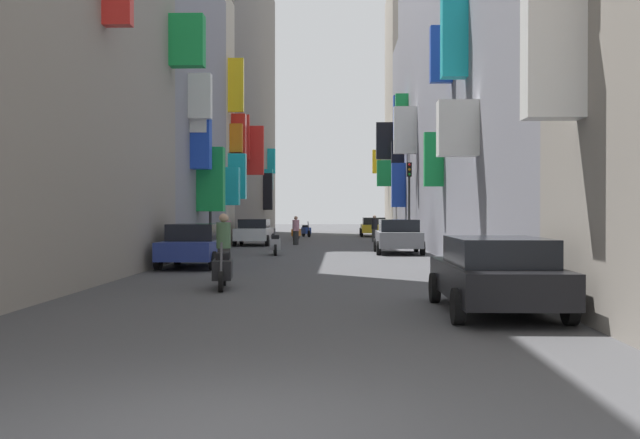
{
  "coord_description": "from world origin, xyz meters",
  "views": [
    {
      "loc": [
        1.03,
        -5.9,
        1.84
      ],
      "look_at": [
        -0.11,
        33.03,
        1.42
      ],
      "focal_mm": 40.62,
      "sensor_mm": 36.0,
      "label": 1
    }
  ],
  "objects_px": {
    "parked_car_white": "(254,231)",
    "scooter_black": "(222,269)",
    "scooter_blue": "(306,231)",
    "pedestrian_mid_street": "(296,231)",
    "traffic_light_far_corner": "(210,189)",
    "scooter_silver": "(275,244)",
    "scooter_orange": "(296,233)",
    "parked_car_grey": "(398,236)",
    "traffic_light_near_corner": "(409,189)",
    "parked_car_yellow": "(374,226)",
    "pedestrian_near_left": "(375,229)",
    "pedestrian_near_right": "(224,247)",
    "parked_car_blue": "(195,244)",
    "pedestrian_crossing": "(227,234)",
    "parked_car_black": "(496,273)"
  },
  "relations": [
    {
      "from": "scooter_silver",
      "to": "pedestrian_mid_street",
      "type": "height_order",
      "value": "pedestrian_mid_street"
    },
    {
      "from": "scooter_blue",
      "to": "pedestrian_crossing",
      "type": "distance_m",
      "value": 19.68
    },
    {
      "from": "parked_car_blue",
      "to": "pedestrian_near_right",
      "type": "xyz_separation_m",
      "value": [
        1.76,
        -4.8,
        0.15
      ]
    },
    {
      "from": "parked_car_yellow",
      "to": "scooter_black",
      "type": "distance_m",
      "value": 37.11
    },
    {
      "from": "parked_car_white",
      "to": "pedestrian_crossing",
      "type": "relative_size",
      "value": 2.52
    },
    {
      "from": "parked_car_black",
      "to": "scooter_orange",
      "type": "relative_size",
      "value": 2.31
    },
    {
      "from": "parked_car_blue",
      "to": "scooter_black",
      "type": "distance_m",
      "value": 7.04
    },
    {
      "from": "scooter_black",
      "to": "traffic_light_far_corner",
      "type": "height_order",
      "value": "traffic_light_far_corner"
    },
    {
      "from": "pedestrian_near_right",
      "to": "traffic_light_far_corner",
      "type": "distance_m",
      "value": 12.37
    },
    {
      "from": "scooter_silver",
      "to": "pedestrian_crossing",
      "type": "distance_m",
      "value": 3.56
    },
    {
      "from": "parked_car_yellow",
      "to": "parked_car_grey",
      "type": "bearing_deg",
      "value": -89.75
    },
    {
      "from": "parked_car_yellow",
      "to": "scooter_orange",
      "type": "bearing_deg",
      "value": -130.64
    },
    {
      "from": "parked_car_white",
      "to": "parked_car_grey",
      "type": "relative_size",
      "value": 1.03
    },
    {
      "from": "scooter_black",
      "to": "pedestrian_crossing",
      "type": "distance_m",
      "value": 16.2
    },
    {
      "from": "scooter_blue",
      "to": "pedestrian_mid_street",
      "type": "xyz_separation_m",
      "value": [
        0.04,
        -12.63,
        0.33
      ]
    },
    {
      "from": "scooter_silver",
      "to": "traffic_light_near_corner",
      "type": "bearing_deg",
      "value": 50.92
    },
    {
      "from": "parked_car_grey",
      "to": "scooter_blue",
      "type": "xyz_separation_m",
      "value": [
        -5.07,
        20.79,
        -0.32
      ]
    },
    {
      "from": "parked_car_yellow",
      "to": "scooter_blue",
      "type": "height_order",
      "value": "parked_car_yellow"
    },
    {
      "from": "traffic_light_near_corner",
      "to": "parked_car_black",
      "type": "bearing_deg",
      "value": -91.83
    },
    {
      "from": "parked_car_white",
      "to": "scooter_silver",
      "type": "distance_m",
      "value": 9.21
    },
    {
      "from": "traffic_light_near_corner",
      "to": "scooter_black",
      "type": "bearing_deg",
      "value": -106.78
    },
    {
      "from": "scooter_black",
      "to": "parked_car_black",
      "type": "bearing_deg",
      "value": -35.18
    },
    {
      "from": "scooter_black",
      "to": "pedestrian_mid_street",
      "type": "distance_m",
      "value": 22.87
    },
    {
      "from": "parked_car_yellow",
      "to": "parked_car_blue",
      "type": "bearing_deg",
      "value": -103.66
    },
    {
      "from": "parked_car_grey",
      "to": "scooter_silver",
      "type": "bearing_deg",
      "value": -166.89
    },
    {
      "from": "parked_car_white",
      "to": "scooter_black",
      "type": "relative_size",
      "value": 2.14
    },
    {
      "from": "parked_car_blue",
      "to": "pedestrian_crossing",
      "type": "xyz_separation_m",
      "value": [
        -0.4,
        9.28,
        0.06
      ]
    },
    {
      "from": "scooter_black",
      "to": "traffic_light_near_corner",
      "type": "distance_m",
      "value": 22.47
    },
    {
      "from": "parked_car_white",
      "to": "traffic_light_near_corner",
      "type": "bearing_deg",
      "value": -7.29
    },
    {
      "from": "scooter_silver",
      "to": "pedestrian_near_right",
      "type": "relative_size",
      "value": 1.07
    },
    {
      "from": "parked_car_grey",
      "to": "scooter_blue",
      "type": "distance_m",
      "value": 21.4
    },
    {
      "from": "parked_car_blue",
      "to": "parked_car_white",
      "type": "bearing_deg",
      "value": 89.68
    },
    {
      "from": "scooter_orange",
      "to": "pedestrian_mid_street",
      "type": "relative_size",
      "value": 1.19
    },
    {
      "from": "scooter_orange",
      "to": "parked_car_grey",
      "type": "bearing_deg",
      "value": -70.81
    },
    {
      "from": "parked_car_grey",
      "to": "scooter_blue",
      "type": "height_order",
      "value": "parked_car_grey"
    },
    {
      "from": "parked_car_yellow",
      "to": "scooter_silver",
      "type": "height_order",
      "value": "parked_car_yellow"
    },
    {
      "from": "parked_car_blue",
      "to": "parked_car_yellow",
      "type": "bearing_deg",
      "value": 76.34
    },
    {
      "from": "pedestrian_near_left",
      "to": "parked_car_white",
      "type": "bearing_deg",
      "value": -146.53
    },
    {
      "from": "scooter_silver",
      "to": "pedestrian_crossing",
      "type": "relative_size",
      "value": 1.17
    },
    {
      "from": "pedestrian_near_left",
      "to": "pedestrian_near_right",
      "type": "distance_m",
      "value": 25.57
    },
    {
      "from": "scooter_blue",
      "to": "scooter_black",
      "type": "distance_m",
      "value": 35.5
    },
    {
      "from": "scooter_silver",
      "to": "pedestrian_near_right",
      "type": "distance_m",
      "value": 11.55
    },
    {
      "from": "parked_car_yellow",
      "to": "scooter_blue",
      "type": "relative_size",
      "value": 2.53
    },
    {
      "from": "pedestrian_crossing",
      "to": "pedestrian_mid_street",
      "type": "distance_m",
      "value": 7.39
    },
    {
      "from": "scooter_orange",
      "to": "pedestrian_crossing",
      "type": "height_order",
      "value": "pedestrian_crossing"
    },
    {
      "from": "parked_car_blue",
      "to": "pedestrian_mid_street",
      "type": "xyz_separation_m",
      "value": [
        2.36,
        16.14,
        0.04
      ]
    },
    {
      "from": "scooter_blue",
      "to": "parked_car_black",
      "type": "bearing_deg",
      "value": -82.27
    },
    {
      "from": "parked_car_yellow",
      "to": "pedestrian_crossing",
      "type": "relative_size",
      "value": 2.58
    },
    {
      "from": "scooter_orange",
      "to": "pedestrian_near_left",
      "type": "relative_size",
      "value": 1.17
    },
    {
      "from": "pedestrian_mid_street",
      "to": "traffic_light_far_corner",
      "type": "distance_m",
      "value": 9.72
    }
  ]
}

